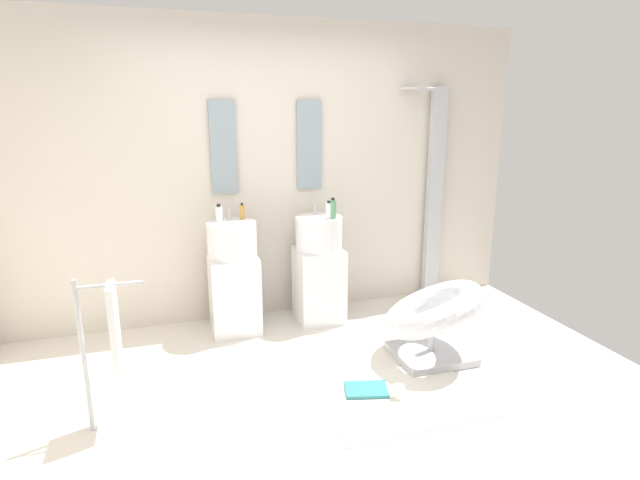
{
  "coord_description": "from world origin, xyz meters",
  "views": [
    {
      "loc": [
        -0.91,
        -2.78,
        1.87
      ],
      "look_at": [
        0.15,
        0.55,
        0.95
      ],
      "focal_mm": 28.47,
      "sensor_mm": 36.0,
      "label": 1
    }
  ],
  "objects_px": {
    "lounge_chair": "(433,315)",
    "magazine_teal": "(366,390)",
    "pedestal_sink_right": "(319,269)",
    "soap_bottle_white": "(329,211)",
    "pedestal_sink_left": "(234,277)",
    "soap_bottle_green": "(333,209)",
    "soap_bottle_clear": "(219,214)",
    "shower_column": "(433,191)",
    "soap_bottle_amber": "(242,212)",
    "coffee_mug": "(399,392)",
    "towel_rack": "(109,330)"
  },
  "relations": [
    {
      "from": "lounge_chair",
      "to": "coffee_mug",
      "type": "xyz_separation_m",
      "value": [
        -0.49,
        -0.45,
        -0.3
      ]
    },
    {
      "from": "lounge_chair",
      "to": "soap_bottle_green",
      "type": "bearing_deg",
      "value": 121.04
    },
    {
      "from": "soap_bottle_green",
      "to": "soap_bottle_white",
      "type": "relative_size",
      "value": 1.15
    },
    {
      "from": "lounge_chair",
      "to": "soap_bottle_green",
      "type": "height_order",
      "value": "soap_bottle_green"
    },
    {
      "from": "coffee_mug",
      "to": "soap_bottle_green",
      "type": "relative_size",
      "value": 0.48
    },
    {
      "from": "shower_column",
      "to": "lounge_chair",
      "type": "height_order",
      "value": "shower_column"
    },
    {
      "from": "pedestal_sink_left",
      "to": "towel_rack",
      "type": "relative_size",
      "value": 1.11
    },
    {
      "from": "pedestal_sink_left",
      "to": "soap_bottle_green",
      "type": "relative_size",
      "value": 5.89
    },
    {
      "from": "pedestal_sink_right",
      "to": "towel_rack",
      "type": "relative_size",
      "value": 1.11
    },
    {
      "from": "shower_column",
      "to": "soap_bottle_green",
      "type": "xyz_separation_m",
      "value": [
        -1.15,
        -0.34,
        -0.05
      ]
    },
    {
      "from": "soap_bottle_green",
      "to": "coffee_mug",
      "type": "bearing_deg",
      "value": -89.26
    },
    {
      "from": "pedestal_sink_right",
      "to": "soap_bottle_white",
      "type": "height_order",
      "value": "soap_bottle_white"
    },
    {
      "from": "magazine_teal",
      "to": "soap_bottle_clear",
      "type": "bearing_deg",
      "value": 134.85
    },
    {
      "from": "magazine_teal",
      "to": "soap_bottle_white",
      "type": "distance_m",
      "value": 1.54
    },
    {
      "from": "pedestal_sink_left",
      "to": "soap_bottle_green",
      "type": "bearing_deg",
      "value": -7.0
    },
    {
      "from": "lounge_chair",
      "to": "towel_rack",
      "type": "bearing_deg",
      "value": -175.01
    },
    {
      "from": "shower_column",
      "to": "soap_bottle_clear",
      "type": "height_order",
      "value": "shower_column"
    },
    {
      "from": "soap_bottle_amber",
      "to": "towel_rack",
      "type": "bearing_deg",
      "value": -128.25
    },
    {
      "from": "pedestal_sink_right",
      "to": "shower_column",
      "type": "xyz_separation_m",
      "value": [
        1.24,
        0.23,
        0.6
      ]
    },
    {
      "from": "magazine_teal",
      "to": "coffee_mug",
      "type": "xyz_separation_m",
      "value": [
        0.17,
        -0.14,
        0.03
      ]
    },
    {
      "from": "towel_rack",
      "to": "soap_bottle_clear",
      "type": "height_order",
      "value": "soap_bottle_clear"
    },
    {
      "from": "shower_column",
      "to": "soap_bottle_amber",
      "type": "relative_size",
      "value": 14.68
    },
    {
      "from": "shower_column",
      "to": "lounge_chair",
      "type": "relative_size",
      "value": 1.87
    },
    {
      "from": "soap_bottle_clear",
      "to": "soap_bottle_green",
      "type": "relative_size",
      "value": 0.82
    },
    {
      "from": "magazine_teal",
      "to": "pedestal_sink_right",
      "type": "bearing_deg",
      "value": 101.9
    },
    {
      "from": "pedestal_sink_right",
      "to": "magazine_teal",
      "type": "xyz_separation_m",
      "value": [
        -0.06,
        -1.26,
        -0.46
      ]
    },
    {
      "from": "magazine_teal",
      "to": "towel_rack",
      "type": "bearing_deg",
      "value": -169.47
    },
    {
      "from": "soap_bottle_clear",
      "to": "soap_bottle_white",
      "type": "distance_m",
      "value": 0.91
    },
    {
      "from": "soap_bottle_green",
      "to": "magazine_teal",
      "type": "bearing_deg",
      "value": -97.66
    },
    {
      "from": "lounge_chair",
      "to": "soap_bottle_white",
      "type": "bearing_deg",
      "value": 122.83
    },
    {
      "from": "shower_column",
      "to": "soap_bottle_clear",
      "type": "relative_size",
      "value": 14.03
    },
    {
      "from": "soap_bottle_clear",
      "to": "soap_bottle_white",
      "type": "height_order",
      "value": "soap_bottle_white"
    },
    {
      "from": "pedestal_sink_right",
      "to": "soap_bottle_green",
      "type": "height_order",
      "value": "soap_bottle_green"
    },
    {
      "from": "pedestal_sink_left",
      "to": "lounge_chair",
      "type": "xyz_separation_m",
      "value": [
        1.36,
        -0.95,
        -0.13
      ]
    },
    {
      "from": "shower_column",
      "to": "soap_bottle_amber",
      "type": "xyz_separation_m",
      "value": [
        -1.88,
        -0.13,
        -0.07
      ]
    },
    {
      "from": "coffee_mug",
      "to": "towel_rack",
      "type": "bearing_deg",
      "value": 171.68
    },
    {
      "from": "pedestal_sink_left",
      "to": "soap_bottle_white",
      "type": "xyz_separation_m",
      "value": [
        0.81,
        -0.1,
        0.54
      ]
    },
    {
      "from": "towel_rack",
      "to": "soap_bottle_clear",
      "type": "xyz_separation_m",
      "value": [
        0.79,
        1.22,
        0.39
      ]
    },
    {
      "from": "magazine_teal",
      "to": "soap_bottle_amber",
      "type": "relative_size",
      "value": 2.04
    },
    {
      "from": "shower_column",
      "to": "magazine_teal",
      "type": "relative_size",
      "value": 7.19
    },
    {
      "from": "pedestal_sink_right",
      "to": "soap_bottle_green",
      "type": "relative_size",
      "value": 5.89
    },
    {
      "from": "coffee_mug",
      "to": "soap_bottle_amber",
      "type": "bearing_deg",
      "value": 116.57
    },
    {
      "from": "pedestal_sink_right",
      "to": "soap_bottle_amber",
      "type": "relative_size",
      "value": 7.53
    },
    {
      "from": "shower_column",
      "to": "magazine_teal",
      "type": "xyz_separation_m",
      "value": [
        -1.3,
        -1.5,
        -1.06
      ]
    },
    {
      "from": "shower_column",
      "to": "soap_bottle_clear",
      "type": "xyz_separation_m",
      "value": [
        -2.08,
        -0.16,
        -0.06
      ]
    },
    {
      "from": "soap_bottle_clear",
      "to": "soap_bottle_green",
      "type": "xyz_separation_m",
      "value": [
        0.93,
        -0.18,
        0.02
      ]
    },
    {
      "from": "lounge_chair",
      "to": "magazine_teal",
      "type": "height_order",
      "value": "lounge_chair"
    },
    {
      "from": "coffee_mug",
      "to": "magazine_teal",
      "type": "bearing_deg",
      "value": 141.6
    },
    {
      "from": "soap_bottle_white",
      "to": "soap_bottle_amber",
      "type": "bearing_deg",
      "value": 163.62
    },
    {
      "from": "pedestal_sink_right",
      "to": "soap_bottle_clear",
      "type": "bearing_deg",
      "value": 174.79
    }
  ]
}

